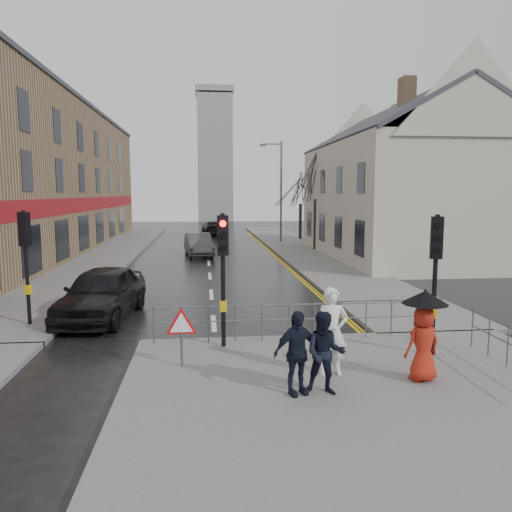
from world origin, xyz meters
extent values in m
plane|color=black|center=(0.00, 0.00, 0.00)|extent=(120.00, 120.00, 0.00)
cube|color=#605E5B|center=(3.00, -3.50, 0.07)|extent=(10.00, 9.00, 0.14)
cube|color=#605E5B|center=(-6.50, 23.00, 0.07)|extent=(4.00, 44.00, 0.14)
cube|color=#605E5B|center=(6.50, 25.00, 0.07)|extent=(4.00, 40.00, 0.14)
cube|color=#605E5B|center=(6.50, 3.00, 0.07)|extent=(4.00, 4.20, 0.14)
cube|color=#907153|center=(-12.00, 22.00, 5.00)|extent=(8.00, 42.00, 10.00)
cube|color=beige|center=(12.00, 18.00, 3.50)|extent=(9.00, 16.00, 7.00)
cube|color=#907153|center=(10.50, 14.00, 9.20)|extent=(0.70, 0.90, 1.80)
cube|color=#907153|center=(13.20, 22.00, 9.20)|extent=(0.70, 0.90, 1.80)
cube|color=gray|center=(1.50, 62.00, 9.00)|extent=(5.00, 5.00, 18.00)
cylinder|color=black|center=(0.20, 0.20, 1.84)|extent=(0.11, 0.11, 3.40)
cube|color=black|center=(0.20, 0.20, 2.99)|extent=(0.28, 0.22, 1.00)
cylinder|color=#FF0C07|center=(0.20, 0.06, 3.29)|extent=(0.16, 0.04, 0.16)
cylinder|color=black|center=(0.20, 0.06, 2.99)|extent=(0.16, 0.04, 0.16)
cylinder|color=black|center=(0.20, 0.06, 2.69)|extent=(0.16, 0.04, 0.16)
cube|color=gold|center=(0.20, 0.20, 1.19)|extent=(0.18, 0.14, 0.28)
cylinder|color=black|center=(5.20, -1.00, 1.84)|extent=(0.11, 0.11, 3.40)
cube|color=black|center=(5.20, -1.00, 2.99)|extent=(0.34, 0.30, 1.00)
cylinder|color=black|center=(5.15, -1.13, 3.29)|extent=(0.16, 0.09, 0.16)
cylinder|color=black|center=(5.15, -1.13, 2.99)|extent=(0.16, 0.09, 0.16)
cylinder|color=black|center=(5.15, -1.13, 2.69)|extent=(0.16, 0.09, 0.16)
cube|color=gold|center=(5.20, -1.00, 1.19)|extent=(0.22, 0.19, 0.28)
cylinder|color=black|center=(-5.50, 3.00, 1.84)|extent=(0.11, 0.11, 3.40)
cube|color=black|center=(-5.50, 3.00, 2.99)|extent=(0.34, 0.30, 1.00)
cylinder|color=black|center=(-5.45, 3.13, 3.29)|extent=(0.16, 0.09, 0.16)
cylinder|color=black|center=(-5.45, 3.13, 2.99)|extent=(0.16, 0.09, 0.16)
cylinder|color=black|center=(-5.45, 3.13, 2.69)|extent=(0.16, 0.09, 0.16)
cube|color=gold|center=(-5.50, 3.00, 1.19)|extent=(0.22, 0.19, 0.28)
cylinder|color=#595B5E|center=(-1.60, 0.60, 0.64)|extent=(0.04, 0.04, 1.00)
cylinder|color=#595B5E|center=(5.50, 0.60, 0.64)|extent=(0.04, 0.04, 1.00)
cylinder|color=#595B5E|center=(1.95, 0.60, 1.09)|extent=(7.10, 0.04, 0.04)
cylinder|color=#595B5E|center=(1.95, 0.60, 0.69)|extent=(7.10, 0.04, 0.04)
cylinder|color=#595B5E|center=(6.50, -0.50, 0.64)|extent=(0.04, 0.04, 1.00)
cylinder|color=#595B5E|center=(-0.80, -1.20, 0.56)|extent=(0.06, 0.06, 0.85)
cylinder|color=red|center=(-0.80, -1.20, 1.09)|extent=(0.80, 0.03, 0.80)
cylinder|color=white|center=(-0.80, -1.22, 1.09)|extent=(0.60, 0.03, 0.60)
cylinder|color=#595B5E|center=(6.00, 28.00, 4.14)|extent=(0.16, 0.16, 8.00)
cylinder|color=#595B5E|center=(5.30, 28.00, 7.94)|extent=(1.40, 0.10, 0.10)
cube|color=#595B5E|center=(4.50, 28.00, 7.84)|extent=(0.50, 0.25, 0.18)
cylinder|color=#30221B|center=(7.50, 22.00, 1.89)|extent=(0.26, 0.26, 3.50)
cylinder|color=#30221B|center=(8.00, 30.00, 1.64)|extent=(0.26, 0.26, 3.00)
imported|color=white|center=(2.44, -2.04, 1.09)|extent=(0.70, 0.47, 1.90)
imported|color=black|center=(2.03, -3.07, 0.96)|extent=(0.92, 0.79, 1.64)
imported|color=#A72313|center=(4.23, -2.60, 0.93)|extent=(0.86, 0.65, 1.57)
cylinder|color=black|center=(4.23, -2.60, 1.03)|extent=(0.02, 0.02, 1.77)
cone|color=black|center=(4.23, -2.60, 1.91)|extent=(0.96, 0.96, 0.28)
imported|color=black|center=(1.48, -3.02, 0.97)|extent=(1.05, 0.70, 1.65)
imported|color=black|center=(-3.56, 4.00, 0.84)|extent=(2.58, 5.14, 1.68)
imported|color=#47494C|center=(-0.61, 20.21, 0.73)|extent=(2.08, 4.57, 1.45)
imported|color=black|center=(0.59, 36.10, 0.68)|extent=(2.24, 4.82, 1.36)
camera|label=1|loc=(-0.27, -12.21, 4.03)|focal=35.00mm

